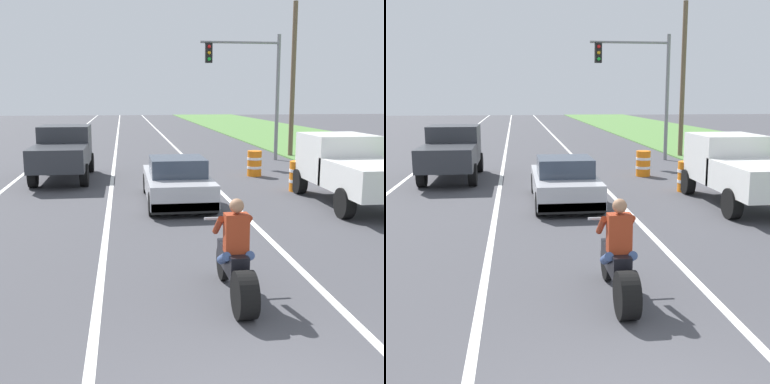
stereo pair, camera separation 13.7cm
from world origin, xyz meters
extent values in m
cube|color=white|center=(-5.40, 20.00, 0.00)|extent=(0.14, 120.00, 0.01)
cube|color=white|center=(1.80, 20.00, 0.00)|extent=(0.14, 120.00, 0.01)
cube|color=white|center=(-1.80, 20.00, 0.00)|extent=(0.14, 120.00, 0.01)
cylinder|color=black|center=(0.30, 2.88, 0.35)|extent=(0.28, 0.69, 0.69)
cylinder|color=black|center=(0.30, 4.43, 0.31)|extent=(0.12, 0.63, 0.63)
cube|color=black|center=(0.30, 3.71, 0.61)|extent=(0.28, 1.10, 0.36)
cylinder|color=#B2B2B7|center=(0.30, 4.35, 0.68)|extent=(0.08, 0.36, 0.73)
cylinder|color=#A5A5AA|center=(0.30, 4.33, 1.11)|extent=(0.70, 0.05, 0.05)
cube|color=#993319|center=(0.30, 3.48, 1.09)|extent=(0.36, 0.24, 0.60)
sphere|color=#9E7051|center=(0.30, 3.48, 1.51)|extent=(0.22, 0.22, 0.22)
cylinder|color=#384C7A|center=(0.12, 3.51, 0.69)|extent=(0.14, 0.47, 0.32)
cylinder|color=#993319|center=(0.08, 3.78, 1.14)|extent=(0.10, 0.51, 0.40)
cylinder|color=#384C7A|center=(0.48, 3.51, 0.69)|extent=(0.14, 0.47, 0.32)
cylinder|color=#993319|center=(0.52, 3.78, 1.14)|extent=(0.10, 0.51, 0.40)
cube|color=#B7B7BC|center=(0.19, 10.84, 0.53)|extent=(1.80, 4.30, 0.64)
cube|color=#333D4C|center=(0.19, 10.64, 1.11)|extent=(1.56, 1.70, 0.52)
cube|color=black|center=(0.19, 8.79, 0.29)|extent=(1.76, 0.20, 0.28)
cylinder|color=black|center=(-0.61, 12.44, 0.32)|extent=(0.24, 0.64, 0.64)
cylinder|color=black|center=(0.99, 12.44, 0.32)|extent=(0.24, 0.64, 0.64)
cylinder|color=black|center=(-0.61, 9.24, 0.32)|extent=(0.24, 0.64, 0.64)
cylinder|color=black|center=(0.99, 9.24, 0.32)|extent=(0.24, 0.64, 0.64)
cube|color=#2D3035|center=(-3.61, 16.48, 1.28)|extent=(1.90, 2.10, 1.40)
cube|color=#333D4C|center=(-3.61, 16.83, 1.67)|extent=(1.67, 0.29, 0.57)
cube|color=#2D3035|center=(-3.61, 14.23, 0.98)|extent=(1.90, 2.70, 0.80)
cylinder|color=black|center=(-4.48, 17.28, 0.40)|extent=(0.28, 0.80, 0.80)
cylinder|color=black|center=(-2.74, 17.28, 0.40)|extent=(0.28, 0.80, 0.80)
cylinder|color=black|center=(-4.48, 13.93, 0.40)|extent=(0.28, 0.80, 0.80)
cylinder|color=black|center=(-2.74, 13.93, 0.40)|extent=(0.28, 0.80, 0.80)
cube|color=silver|center=(5.14, 10.81, 1.28)|extent=(1.90, 2.10, 1.40)
cube|color=#333D4C|center=(5.14, 11.16, 1.67)|extent=(1.67, 0.29, 0.57)
cube|color=silver|center=(5.14, 8.56, 0.98)|extent=(1.90, 2.70, 0.80)
cylinder|color=black|center=(4.27, 11.61, 0.40)|extent=(0.28, 0.80, 0.80)
cylinder|color=black|center=(6.01, 11.61, 0.40)|extent=(0.28, 0.80, 0.80)
cylinder|color=black|center=(4.27, 8.26, 0.40)|extent=(0.28, 0.80, 0.80)
cylinder|color=gray|center=(6.12, 20.13, 3.00)|extent=(0.18, 0.18, 6.00)
cylinder|color=gray|center=(4.22, 20.13, 5.60)|extent=(3.79, 0.12, 0.12)
cube|color=black|center=(2.73, 20.13, 5.10)|extent=(0.32, 0.24, 0.90)
sphere|color=red|center=(2.73, 19.99, 5.38)|extent=(0.16, 0.16, 0.16)
sphere|color=orange|center=(2.73, 19.99, 5.10)|extent=(0.16, 0.16, 0.16)
sphere|color=green|center=(2.73, 19.99, 4.82)|extent=(0.16, 0.16, 0.16)
cylinder|color=brown|center=(7.31, 21.38, 3.87)|extent=(0.24, 0.24, 7.75)
cylinder|color=orange|center=(4.36, 12.02, 0.50)|extent=(0.56, 0.56, 1.00)
cylinder|color=white|center=(4.36, 12.02, 0.70)|extent=(0.58, 0.58, 0.10)
cylinder|color=white|center=(4.36, 12.02, 0.35)|extent=(0.58, 0.58, 0.10)
cylinder|color=orange|center=(3.76, 15.34, 0.50)|extent=(0.56, 0.56, 1.00)
cylinder|color=white|center=(3.76, 15.34, 0.70)|extent=(0.58, 0.58, 0.10)
cylinder|color=white|center=(3.76, 15.34, 0.35)|extent=(0.58, 0.58, 0.10)
camera|label=1|loc=(-1.35, -3.57, 3.12)|focal=46.41mm
camera|label=2|loc=(-1.21, -3.59, 3.12)|focal=46.41mm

